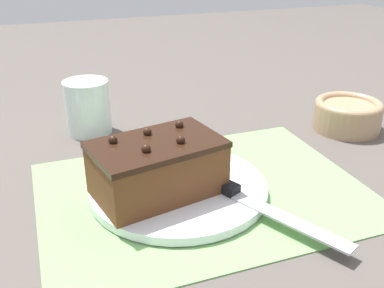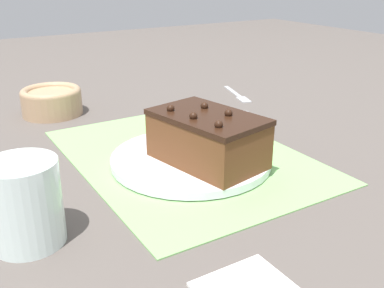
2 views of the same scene
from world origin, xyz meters
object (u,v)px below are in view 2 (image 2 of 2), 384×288
at_px(drinking_glass, 25,203).
at_px(small_bowl, 52,100).
at_px(serving_knife, 201,133).
at_px(cake_plate, 191,159).
at_px(chocolate_cake, 205,139).
at_px(dessert_fork, 238,95).

height_order(drinking_glass, small_bowl, drinking_glass).
bearing_deg(serving_knife, cake_plate, -69.03).
distance_m(chocolate_cake, serving_knife, 0.12).
height_order(chocolate_cake, dessert_fork, chocolate_cake).
relative_size(chocolate_cake, serving_knife, 0.81).
xyz_separation_m(cake_plate, dessert_fork, (0.29, -0.31, -0.01)).
height_order(serving_knife, small_bowl, small_bowl).
distance_m(serving_knife, dessert_fork, 0.33).
distance_m(cake_plate, serving_knife, 0.09).
bearing_deg(dessert_fork, chocolate_cake, 62.73).
relative_size(cake_plate, small_bowl, 2.03).
bearing_deg(dessert_fork, drinking_glass, 49.18).
distance_m(serving_knife, small_bowl, 0.36).
relative_size(chocolate_cake, dessert_fork, 1.26).
height_order(chocolate_cake, small_bowl, chocolate_cake).
bearing_deg(small_bowl, serving_knife, -150.65).
bearing_deg(drinking_glass, dessert_fork, -57.11).
height_order(cake_plate, drinking_glass, drinking_glass).
bearing_deg(dessert_fork, serving_knife, 58.20).
bearing_deg(small_bowl, drinking_glass, 161.67).
distance_m(cake_plate, drinking_glass, 0.28).
relative_size(serving_knife, drinking_glass, 2.33).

